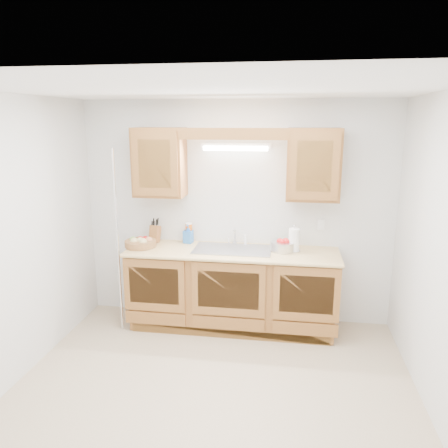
% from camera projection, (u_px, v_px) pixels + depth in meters
% --- Properties ---
extents(room, '(3.52, 3.50, 2.50)m').
position_uv_depth(room, '(213.00, 251.00, 3.52)').
color(room, tan).
rests_on(room, ground).
extents(base_cabinets, '(2.20, 0.60, 0.86)m').
position_uv_depth(base_cabinets, '(232.00, 289.00, 4.86)').
color(base_cabinets, '#95572B').
rests_on(base_cabinets, ground).
extents(countertop, '(2.30, 0.63, 0.04)m').
position_uv_depth(countertop, '(232.00, 252.00, 4.74)').
color(countertop, '#E4C077').
rests_on(countertop, base_cabinets).
extents(upper_cabinet_left, '(0.55, 0.33, 0.75)m').
position_uv_depth(upper_cabinet_left, '(160.00, 162.00, 4.79)').
color(upper_cabinet_left, '#95572B').
rests_on(upper_cabinet_left, room).
extents(upper_cabinet_right, '(0.55, 0.33, 0.75)m').
position_uv_depth(upper_cabinet_right, '(313.00, 165.00, 4.54)').
color(upper_cabinet_right, '#95572B').
rests_on(upper_cabinet_right, room).
extents(valance, '(2.20, 0.05, 0.12)m').
position_uv_depth(valance, '(233.00, 134.00, 4.45)').
color(valance, '#95572B').
rests_on(valance, room).
extents(fluorescent_fixture, '(0.76, 0.08, 0.08)m').
position_uv_depth(fluorescent_fixture, '(236.00, 147.00, 4.70)').
color(fluorescent_fixture, white).
rests_on(fluorescent_fixture, room).
extents(sink, '(0.84, 0.46, 0.36)m').
position_uv_depth(sink, '(232.00, 256.00, 4.77)').
color(sink, '#9E9EA3').
rests_on(sink, countertop).
extents(wire_shelf_pole, '(0.03, 0.03, 2.00)m').
position_uv_depth(wire_shelf_pole, '(118.00, 243.00, 4.65)').
color(wire_shelf_pole, silver).
rests_on(wire_shelf_pole, ground).
extents(outlet_plate, '(0.08, 0.01, 0.12)m').
position_uv_depth(outlet_plate, '(321.00, 225.00, 4.83)').
color(outlet_plate, white).
rests_on(outlet_plate, room).
extents(fruit_basket, '(0.38, 0.38, 0.11)m').
position_uv_depth(fruit_basket, '(140.00, 243.00, 4.86)').
color(fruit_basket, olive).
rests_on(fruit_basket, countertop).
extents(knife_block, '(0.12, 0.17, 0.29)m').
position_uv_depth(knife_block, '(155.00, 233.00, 5.04)').
color(knife_block, '#95572B').
rests_on(knife_block, countertop).
extents(orange_canister, '(0.08, 0.08, 0.23)m').
position_uv_depth(orange_canister, '(189.00, 233.00, 5.03)').
color(orange_canister, '#F15F0D').
rests_on(orange_canister, countertop).
extents(soap_bottle, '(0.11, 0.12, 0.22)m').
position_uv_depth(soap_bottle, '(188.00, 234.00, 5.00)').
color(soap_bottle, blue).
rests_on(soap_bottle, countertop).
extents(sponge, '(0.14, 0.11, 0.03)m').
position_uv_depth(sponge, '(283.00, 245.00, 4.90)').
color(sponge, '#CC333F').
rests_on(sponge, countertop).
extents(paper_towel, '(0.14, 0.14, 0.30)m').
position_uv_depth(paper_towel, '(294.00, 240.00, 4.68)').
color(paper_towel, silver).
rests_on(paper_towel, countertop).
extents(apple_bowl, '(0.28, 0.28, 0.14)m').
position_uv_depth(apple_bowl, '(283.00, 245.00, 4.70)').
color(apple_bowl, silver).
rests_on(apple_bowl, countertop).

